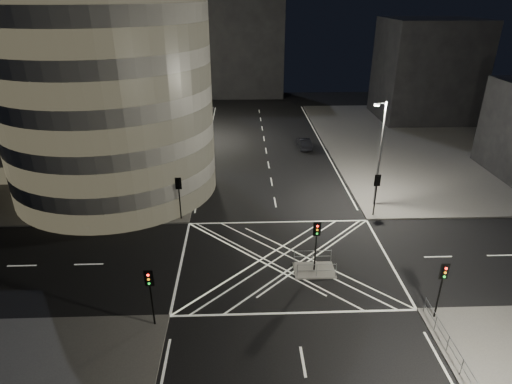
{
  "coord_description": "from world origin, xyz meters",
  "views": [
    {
      "loc": [
        -3.3,
        -27.5,
        18.83
      ],
      "look_at": [
        -2.03,
        6.07,
        3.0
      ],
      "focal_mm": 30.0,
      "sensor_mm": 36.0,
      "label": 1
    }
  ],
  "objects_px": {
    "traffic_signal_fr": "(377,187)",
    "street_lamp_left_far": "(194,100)",
    "central_island": "(314,270)",
    "traffic_signal_fl": "(179,191)",
    "traffic_signal_island": "(316,237)",
    "sedan": "(304,143)",
    "traffic_signal_nr": "(442,281)",
    "street_lamp_right_far": "(380,151)",
    "street_lamp_left_near": "(177,143)",
    "traffic_signal_nl": "(150,288)"
  },
  "relations": [
    {
      "from": "traffic_signal_fr",
      "to": "street_lamp_left_far",
      "type": "distance_m",
      "value": 29.63
    },
    {
      "from": "central_island",
      "to": "traffic_signal_fl",
      "type": "distance_m",
      "value": 13.91
    },
    {
      "from": "traffic_signal_fl",
      "to": "traffic_signal_island",
      "type": "bearing_deg",
      "value": -37.54
    },
    {
      "from": "sedan",
      "to": "central_island",
      "type": "bearing_deg",
      "value": 79.5
    },
    {
      "from": "traffic_signal_nr",
      "to": "central_island",
      "type": "bearing_deg",
      "value": 142.07
    },
    {
      "from": "traffic_signal_fl",
      "to": "street_lamp_right_far",
      "type": "xyz_separation_m",
      "value": [
        18.24,
        2.2,
        2.63
      ]
    },
    {
      "from": "central_island",
      "to": "street_lamp_left_near",
      "type": "bearing_deg",
      "value": 130.27
    },
    {
      "from": "street_lamp_left_far",
      "to": "sedan",
      "type": "relative_size",
      "value": 2.45
    },
    {
      "from": "traffic_signal_fr",
      "to": "traffic_signal_nr",
      "type": "height_order",
      "value": "same"
    },
    {
      "from": "street_lamp_right_far",
      "to": "traffic_signal_fl",
      "type": "bearing_deg",
      "value": -173.12
    },
    {
      "from": "street_lamp_left_near",
      "to": "street_lamp_right_far",
      "type": "distance_m",
      "value": 19.11
    },
    {
      "from": "street_lamp_left_far",
      "to": "street_lamp_right_far",
      "type": "bearing_deg",
      "value": -48.06
    },
    {
      "from": "traffic_signal_island",
      "to": "street_lamp_right_far",
      "type": "distance_m",
      "value": 13.13
    },
    {
      "from": "traffic_signal_fr",
      "to": "sedan",
      "type": "bearing_deg",
      "value": 101.13
    },
    {
      "from": "street_lamp_left_near",
      "to": "sedan",
      "type": "bearing_deg",
      "value": 43.65
    },
    {
      "from": "central_island",
      "to": "traffic_signal_nr",
      "type": "xyz_separation_m",
      "value": [
        6.8,
        -5.3,
        2.84
      ]
    },
    {
      "from": "sedan",
      "to": "street_lamp_left_near",
      "type": "bearing_deg",
      "value": 39.53
    },
    {
      "from": "central_island",
      "to": "traffic_signal_fr",
      "type": "height_order",
      "value": "traffic_signal_fr"
    },
    {
      "from": "central_island",
      "to": "street_lamp_right_far",
      "type": "xyz_separation_m",
      "value": [
        7.44,
        10.5,
        5.47
      ]
    },
    {
      "from": "traffic_signal_island",
      "to": "street_lamp_right_far",
      "type": "height_order",
      "value": "street_lamp_right_far"
    },
    {
      "from": "central_island",
      "to": "traffic_signal_fr",
      "type": "distance_m",
      "value": 11.1
    },
    {
      "from": "central_island",
      "to": "traffic_signal_fl",
      "type": "relative_size",
      "value": 0.75
    },
    {
      "from": "street_lamp_left_near",
      "to": "sedan",
      "type": "xyz_separation_m",
      "value": [
        14.49,
        13.82,
        -4.87
      ]
    },
    {
      "from": "central_island",
      "to": "street_lamp_left_far",
      "type": "height_order",
      "value": "street_lamp_left_far"
    },
    {
      "from": "traffic_signal_fr",
      "to": "traffic_signal_island",
      "type": "relative_size",
      "value": 1.0
    },
    {
      "from": "traffic_signal_fr",
      "to": "traffic_signal_fl",
      "type": "bearing_deg",
      "value": 180.0
    },
    {
      "from": "central_island",
      "to": "traffic_signal_fl",
      "type": "height_order",
      "value": "traffic_signal_fl"
    },
    {
      "from": "street_lamp_left_near",
      "to": "traffic_signal_nr",
      "type": "bearing_deg",
      "value": -45.87
    },
    {
      "from": "central_island",
      "to": "street_lamp_left_far",
      "type": "xyz_separation_m",
      "value": [
        -11.44,
        31.5,
        5.47
      ]
    },
    {
      "from": "traffic_signal_fr",
      "to": "street_lamp_right_far",
      "type": "bearing_deg",
      "value": 73.89
    },
    {
      "from": "traffic_signal_fl",
      "to": "traffic_signal_nl",
      "type": "bearing_deg",
      "value": -90.0
    },
    {
      "from": "traffic_signal_fl",
      "to": "traffic_signal_nl",
      "type": "distance_m",
      "value": 13.6
    },
    {
      "from": "street_lamp_left_far",
      "to": "sedan",
      "type": "bearing_deg",
      "value": -16.07
    },
    {
      "from": "traffic_signal_nl",
      "to": "traffic_signal_fr",
      "type": "bearing_deg",
      "value": 37.69
    },
    {
      "from": "traffic_signal_fr",
      "to": "traffic_signal_island",
      "type": "bearing_deg",
      "value": -129.33
    },
    {
      "from": "traffic_signal_island",
      "to": "street_lamp_left_near",
      "type": "height_order",
      "value": "street_lamp_left_near"
    },
    {
      "from": "traffic_signal_fr",
      "to": "sedan",
      "type": "xyz_separation_m",
      "value": [
        -3.74,
        19.02,
        -2.24
      ]
    },
    {
      "from": "traffic_signal_island",
      "to": "street_lamp_left_near",
      "type": "bearing_deg",
      "value": 130.27
    },
    {
      "from": "traffic_signal_nl",
      "to": "traffic_signal_fr",
      "type": "distance_m",
      "value": 22.24
    },
    {
      "from": "traffic_signal_island",
      "to": "street_lamp_left_far",
      "type": "relative_size",
      "value": 0.4
    },
    {
      "from": "traffic_signal_nl",
      "to": "sedan",
      "type": "xyz_separation_m",
      "value": [
        13.86,
        32.62,
        -2.24
      ]
    },
    {
      "from": "traffic_signal_fl",
      "to": "central_island",
      "type": "bearing_deg",
      "value": -37.54
    },
    {
      "from": "street_lamp_left_near",
      "to": "sedan",
      "type": "distance_m",
      "value": 20.61
    },
    {
      "from": "street_lamp_left_near",
      "to": "street_lamp_left_far",
      "type": "xyz_separation_m",
      "value": [
        0.0,
        18.0,
        0.0
      ]
    },
    {
      "from": "traffic_signal_nl",
      "to": "sedan",
      "type": "distance_m",
      "value": 35.52
    },
    {
      "from": "traffic_signal_fl",
      "to": "street_lamp_left_near",
      "type": "relative_size",
      "value": 0.4
    },
    {
      "from": "street_lamp_left_near",
      "to": "street_lamp_left_far",
      "type": "relative_size",
      "value": 1.0
    },
    {
      "from": "traffic_signal_island",
      "to": "street_lamp_left_far",
      "type": "bearing_deg",
      "value": 109.95
    },
    {
      "from": "street_lamp_right_far",
      "to": "street_lamp_left_near",
      "type": "bearing_deg",
      "value": 170.97
    },
    {
      "from": "traffic_signal_nr",
      "to": "traffic_signal_island",
      "type": "bearing_deg",
      "value": 142.07
    }
  ]
}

